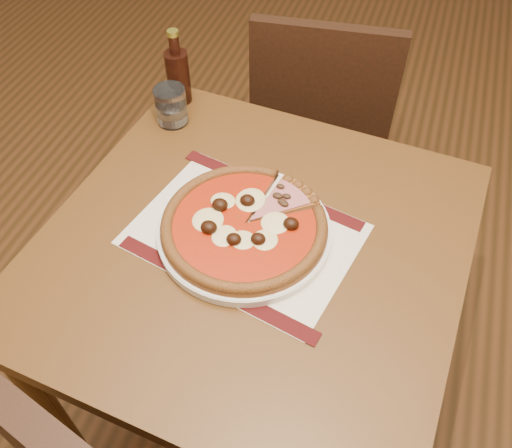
# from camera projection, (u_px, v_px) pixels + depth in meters

# --- Properties ---
(table) EXTENTS (0.86, 0.86, 0.75)m
(table) POSITION_uv_depth(u_px,v_px,m) (253.00, 272.00, 1.13)
(table) COLOR #5B3715
(table) RESTS_ON ground
(chair_far) EXTENTS (0.45, 0.45, 0.87)m
(chair_far) POSITION_uv_depth(u_px,v_px,m) (321.00, 118.00, 1.71)
(chair_far) COLOR black
(chair_far) RESTS_ON ground
(placemat) EXTENTS (0.48, 0.38, 0.00)m
(placemat) POSITION_uv_depth(u_px,v_px,m) (244.00, 234.00, 1.06)
(placemat) COLOR beige
(placemat) RESTS_ON table
(plate) EXTENTS (0.34, 0.34, 0.02)m
(plate) POSITION_uv_depth(u_px,v_px,m) (244.00, 231.00, 1.06)
(plate) COLOR white
(plate) RESTS_ON placemat
(pizza) EXTENTS (0.32, 0.32, 0.04)m
(pizza) POSITION_uv_depth(u_px,v_px,m) (244.00, 225.00, 1.04)
(pizza) COLOR brown
(pizza) RESTS_ON plate
(ham_slice) EXTENTS (0.12, 0.15, 0.02)m
(ham_slice) POSITION_uv_depth(u_px,v_px,m) (289.00, 203.00, 1.08)
(ham_slice) COLOR brown
(ham_slice) RESTS_ON plate
(water_glass) EXTENTS (0.09, 0.09, 0.09)m
(water_glass) POSITION_uv_depth(u_px,v_px,m) (171.00, 106.00, 1.26)
(water_glass) COLOR white
(water_glass) RESTS_ON table
(bottle) EXTENTS (0.06, 0.06, 0.19)m
(bottle) POSITION_uv_depth(u_px,v_px,m) (178.00, 74.00, 1.29)
(bottle) COLOR #35150D
(bottle) RESTS_ON table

